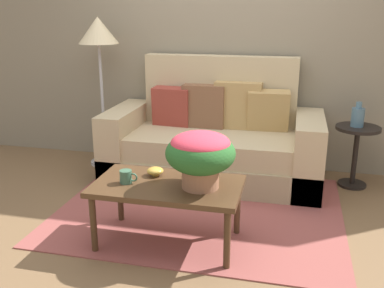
{
  "coord_description": "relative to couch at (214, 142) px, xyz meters",
  "views": [
    {
      "loc": [
        0.72,
        -3.27,
        1.64
      ],
      "look_at": [
        -0.09,
        0.11,
        0.56
      ],
      "focal_mm": 41.28,
      "sensor_mm": 36.0,
      "label": 1
    }
  ],
  "objects": [
    {
      "name": "coffee_table",
      "position": [
        -0.08,
        -1.36,
        0.05
      ],
      "size": [
        1.03,
        0.59,
        0.46
      ],
      "color": "#442D1B",
      "rests_on": "ground"
    },
    {
      "name": "ground_plane",
      "position": [
        0.03,
        -0.83,
        -0.36
      ],
      "size": [
        14.0,
        14.0,
        0.0
      ],
      "primitive_type": "plane",
      "color": "brown"
    },
    {
      "name": "snack_bowl",
      "position": [
        -0.21,
        -1.23,
        0.14
      ],
      "size": [
        0.12,
        0.12,
        0.06
      ],
      "color": "gold",
      "rests_on": "coffee_table"
    },
    {
      "name": "table_vase",
      "position": [
        1.32,
        0.08,
        0.32
      ],
      "size": [
        0.12,
        0.12,
        0.23
      ],
      "color": "slate",
      "rests_on": "side_table"
    },
    {
      "name": "coffee_mug",
      "position": [
        -0.36,
        -1.42,
        0.15
      ],
      "size": [
        0.13,
        0.09,
        0.09
      ],
      "color": "#3D664C",
      "rests_on": "coffee_table"
    },
    {
      "name": "potted_plant",
      "position": [
        0.16,
        -1.37,
        0.35
      ],
      "size": [
        0.47,
        0.47,
        0.39
      ],
      "color": "#A36B4C",
      "rests_on": "coffee_table"
    },
    {
      "name": "area_rug",
      "position": [
        0.03,
        -0.78,
        -0.35
      ],
      "size": [
        2.32,
        1.85,
        0.01
      ],
      "primitive_type": "cube",
      "color": "#994C47",
      "rests_on": "ground"
    },
    {
      "name": "wall_back",
      "position": [
        0.03,
        0.49,
        1.12
      ],
      "size": [
        6.4,
        0.12,
        2.96
      ],
      "primitive_type": "cube",
      "color": "gray",
      "rests_on": "ground"
    },
    {
      "name": "couch",
      "position": [
        0.0,
        0.0,
        0.0
      ],
      "size": [
        2.06,
        0.93,
        1.17
      ],
      "color": "tan",
      "rests_on": "ground"
    },
    {
      "name": "floor_lamp",
      "position": [
        -1.22,
        0.12,
        0.95
      ],
      "size": [
        0.41,
        0.41,
        1.55
      ],
      "color": "#B2B2B7",
      "rests_on": "ground"
    },
    {
      "name": "side_table",
      "position": [
        1.33,
        0.07,
        0.04
      ],
      "size": [
        0.41,
        0.41,
        0.58
      ],
      "color": "black",
      "rests_on": "ground"
    }
  ]
}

